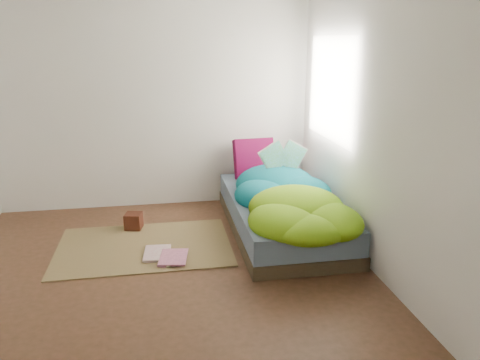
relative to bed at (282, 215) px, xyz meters
name	(u,v)px	position (x,y,z in m)	size (l,w,h in m)	color
ground	(161,273)	(-1.22, -0.72, -0.17)	(3.50, 3.50, 0.00)	#402B18
room_walls	(152,74)	(-1.21, -0.71, 1.46)	(3.54, 3.54, 2.62)	silver
bed	(282,215)	(0.00, 0.00, 0.00)	(1.00, 2.00, 0.34)	#372E1E
duvet	(289,189)	(0.00, -0.22, 0.34)	(0.96, 1.84, 0.34)	#074F73
rug	(144,246)	(-1.37, -0.17, -0.16)	(1.60, 1.10, 0.01)	brown
pillow_floral	(274,171)	(0.12, 0.81, 0.23)	(0.55, 0.34, 0.12)	beige
pillow_magenta	(254,159)	(-0.13, 0.78, 0.40)	(0.45, 0.14, 0.45)	#510531
open_book	(284,147)	(0.07, 0.26, 0.64)	(0.42, 0.09, 0.26)	green
wooden_box	(134,221)	(-1.48, 0.28, -0.08)	(0.16, 0.16, 0.16)	black
floor_book_a	(144,254)	(-1.37, -0.37, -0.14)	(0.23, 0.32, 0.02)	beige
floor_book_b	(160,258)	(-1.23, -0.49, -0.14)	(0.24, 0.32, 0.03)	pink
floor_book_c	(159,263)	(-1.24, -0.57, -0.15)	(0.20, 0.27, 0.02)	tan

